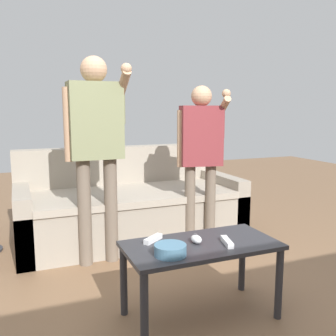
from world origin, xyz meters
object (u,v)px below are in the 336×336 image
Objects in this scene: player_right at (201,148)px; game_remote_wand_far at (227,242)px; couch at (129,207)px; game_remote_wand_near at (153,239)px; coffee_table at (201,254)px; game_remote_nunchuk at (196,239)px; snack_bowl at (170,250)px; player_left at (96,136)px.

game_remote_wand_far is (-0.39, -1.11, -0.43)m from player_right.
couch reaches higher than game_remote_wand_near.
game_remote_wand_far is at bearing -109.46° from player_right.
game_remote_nunchuk reaches higher than coffee_table.
player_right reaches higher than couch.
game_remote_nunchuk is 0.06× the size of player_right.
couch is 1.56m from game_remote_nunchuk.
snack_bowl is at bearing -157.06° from coffee_table.
player_right is at bearing 70.54° from game_remote_wand_far.
game_remote_wand_far is (0.11, -1.64, 0.18)m from couch.
player_left is 1.07m from game_remote_wand_near.
game_remote_wand_far is (0.13, -0.07, 0.08)m from coffee_table.
coffee_table is 0.10m from game_remote_nunchuk.
couch is 14.68× the size of game_remote_wand_near.
player_right is 10.09× the size of game_remote_wand_near.
coffee_table is at bearing 22.94° from snack_bowl.
player_left is (-0.41, -0.53, 0.74)m from couch.
game_remote_wand_far reaches higher than coffee_table.
player_left is at bearing 179.84° from player_right.
player_right is at bearing 49.23° from game_remote_wand_near.
game_remote_nunchuk is at bearing -28.85° from game_remote_wand_near.
couch is at bearing 81.18° from snack_bowl.
coffee_table is at bearing -90.74° from couch.
player_left is at bearing 109.85° from game_remote_nunchuk.
couch is at bearing 93.90° from game_remote_wand_far.
coffee_table is 6.34× the size of game_remote_wand_near.
player_right is at bearing -0.16° from player_left.
game_remote_nunchuk is at bearing -70.15° from player_left.
game_remote_wand_far is (0.16, -0.09, -0.01)m from game_remote_nunchuk.
couch is 1.65m from game_remote_wand_far.
coffee_table is (-0.02, -1.56, 0.10)m from couch.
game_remote_wand_near and game_remote_wand_far have the same top height.
couch reaches higher than game_remote_nunchuk.
game_remote_nunchuk is 0.18m from game_remote_wand_far.
snack_bowl is 1.27m from player_left.
snack_bowl is at bearing -151.77° from game_remote_nunchuk.
game_remote_nunchuk is at bearing 151.18° from coffee_table.
snack_bowl is 1.09× the size of game_remote_wand_far.
game_remote_nunchuk is 0.26m from game_remote_wand_near.
coffee_table is 1.28m from player_left.
player_right is at bearing 63.18° from coffee_table.
player_right is (0.50, -0.53, 0.61)m from couch.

